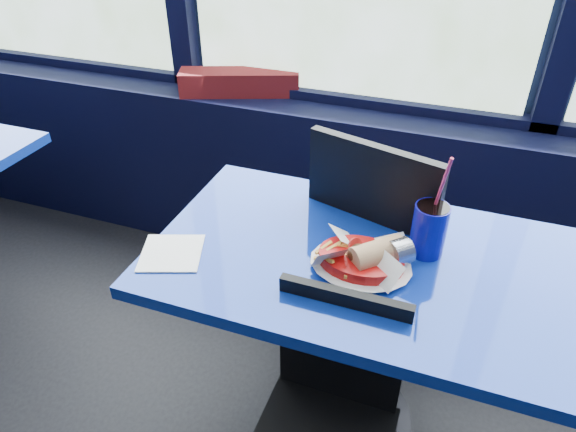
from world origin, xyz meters
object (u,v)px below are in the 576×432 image
object	(u,v)px
planter_box	(240,82)
soda_cup	(429,229)
chair_near_front	(328,409)
food_basket	(363,258)
near_table	(361,304)
ketchup_bottle	(387,189)
chair_near_back	(362,238)

from	to	relation	value
planter_box	soda_cup	size ratio (longest dim) A/B	1.63
chair_near_front	food_basket	world-z (taller)	food_basket
planter_box	food_basket	size ratio (longest dim) A/B	1.78
near_table	soda_cup	distance (m)	0.31
chair_near_front	soda_cup	distance (m)	0.56
soda_cup	food_basket	bearing A→B (deg)	-139.35
food_basket	ketchup_bottle	world-z (taller)	ketchup_bottle
near_table	soda_cup	bearing A→B (deg)	27.82
near_table	chair_near_front	world-z (taller)	chair_near_front
planter_box	food_basket	distance (m)	1.23
ketchup_bottle	chair_near_back	bearing A→B (deg)	126.91
near_table	ketchup_bottle	distance (m)	0.35
near_table	planter_box	world-z (taller)	planter_box
chair_near_front	planter_box	size ratio (longest dim) A/B	1.51
chair_near_front	ketchup_bottle	distance (m)	0.65
ketchup_bottle	chair_near_front	bearing A→B (deg)	-91.57
food_basket	soda_cup	world-z (taller)	soda_cup
chair_near_front	chair_near_back	xyz separation A→B (m)	(-0.06, 0.62, 0.12)
ketchup_bottle	soda_cup	bearing A→B (deg)	-42.68
chair_near_front	soda_cup	xyz separation A→B (m)	(0.16, 0.38, 0.37)
near_table	food_basket	world-z (taller)	food_basket
chair_near_back	planter_box	bearing A→B (deg)	-22.69
chair_near_front	food_basket	size ratio (longest dim) A/B	2.68
chair_near_front	planter_box	bearing A→B (deg)	123.48
near_table	chair_near_back	bearing A→B (deg)	102.91
chair_near_back	ketchup_bottle	xyz separation A→B (m)	(0.08, -0.10, 0.28)
chair_near_back	soda_cup	bearing A→B (deg)	149.46
chair_near_back	soda_cup	size ratio (longest dim) A/B	3.09
ketchup_bottle	soda_cup	distance (m)	0.20
food_basket	soda_cup	size ratio (longest dim) A/B	0.92
food_basket	soda_cup	xyz separation A→B (m)	(0.15, 0.13, 0.05)
near_table	ketchup_bottle	xyz separation A→B (m)	(0.00, 0.21, 0.28)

